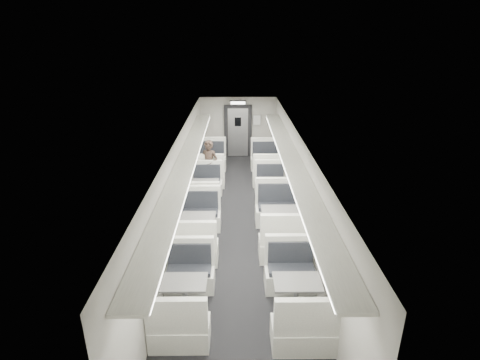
{
  "coord_description": "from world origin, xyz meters",
  "views": [
    {
      "loc": [
        -0.06,
        -8.73,
        4.81
      ],
      "look_at": [
        0.03,
        0.48,
        1.12
      ],
      "focal_mm": 28.0,
      "sensor_mm": 36.0,
      "label": 1
    }
  ],
  "objects_px": {
    "booth_left_a": "(210,167)",
    "booth_right_c": "(280,224)",
    "booth_right_a": "(267,166)",
    "passenger": "(209,166)",
    "booth_left_d": "(185,297)",
    "booth_right_b": "(272,192)",
    "exit_sign": "(238,103)",
    "booth_left_b": "(205,192)",
    "booth_right_d": "(296,297)",
    "booth_left_c": "(198,230)",
    "vestibule_door": "(238,131)"
  },
  "relations": [
    {
      "from": "booth_left_c",
      "to": "booth_left_d",
      "type": "height_order",
      "value": "booth_left_c"
    },
    {
      "from": "passenger",
      "to": "booth_left_b",
      "type": "bearing_deg",
      "value": -70.53
    },
    {
      "from": "booth_right_a",
      "to": "booth_right_c",
      "type": "height_order",
      "value": "booth_right_c"
    },
    {
      "from": "booth_left_d",
      "to": "booth_right_a",
      "type": "distance_m",
      "value": 7.16
    },
    {
      "from": "booth_left_c",
      "to": "booth_right_b",
      "type": "relative_size",
      "value": 1.07
    },
    {
      "from": "booth_left_d",
      "to": "exit_sign",
      "type": "xyz_separation_m",
      "value": [
        1.0,
        8.69,
        1.93
      ]
    },
    {
      "from": "booth_left_b",
      "to": "booth_right_a",
      "type": "bearing_deg",
      "value": 47.37
    },
    {
      "from": "booth_left_a",
      "to": "exit_sign",
      "type": "relative_size",
      "value": 3.54
    },
    {
      "from": "exit_sign",
      "to": "booth_right_d",
      "type": "bearing_deg",
      "value": -83.47
    },
    {
      "from": "booth_left_c",
      "to": "booth_left_d",
      "type": "distance_m",
      "value": 2.4
    },
    {
      "from": "vestibule_door",
      "to": "exit_sign",
      "type": "bearing_deg",
      "value": -90.0
    },
    {
      "from": "booth_left_b",
      "to": "booth_right_d",
      "type": "height_order",
      "value": "booth_right_d"
    },
    {
      "from": "booth_left_c",
      "to": "passenger",
      "type": "relative_size",
      "value": 1.28
    },
    {
      "from": "booth_left_b",
      "to": "passenger",
      "type": "distance_m",
      "value": 1.13
    },
    {
      "from": "booth_left_d",
      "to": "booth_right_a",
      "type": "relative_size",
      "value": 0.92
    },
    {
      "from": "booth_left_b",
      "to": "booth_left_d",
      "type": "height_order",
      "value": "booth_left_d"
    },
    {
      "from": "booth_left_a",
      "to": "booth_right_c",
      "type": "distance_m",
      "value": 4.68
    },
    {
      "from": "booth_left_c",
      "to": "booth_right_b",
      "type": "xyz_separation_m",
      "value": [
        2.0,
        2.31,
        -0.02
      ]
    },
    {
      "from": "booth_left_c",
      "to": "booth_left_d",
      "type": "relative_size",
      "value": 1.06
    },
    {
      "from": "booth_right_c",
      "to": "booth_right_d",
      "type": "relative_size",
      "value": 1.11
    },
    {
      "from": "booth_right_d",
      "to": "exit_sign",
      "type": "height_order",
      "value": "exit_sign"
    },
    {
      "from": "booth_right_d",
      "to": "vestibule_door",
      "type": "xyz_separation_m",
      "value": [
        -1.0,
        9.23,
        0.67
      ]
    },
    {
      "from": "booth_right_b",
      "to": "booth_left_b",
      "type": "bearing_deg",
      "value": -179.94
    },
    {
      "from": "exit_sign",
      "to": "vestibule_door",
      "type": "bearing_deg",
      "value": 90.0
    },
    {
      "from": "booth_left_a",
      "to": "vestibule_door",
      "type": "relative_size",
      "value": 1.05
    },
    {
      "from": "passenger",
      "to": "vestibule_door",
      "type": "xyz_separation_m",
      "value": [
        0.93,
        3.45,
        0.22
      ]
    },
    {
      "from": "booth_left_c",
      "to": "passenger",
      "type": "distance_m",
      "value": 3.36
    },
    {
      "from": "booth_left_a",
      "to": "booth_left_d",
      "type": "distance_m",
      "value": 6.82
    },
    {
      "from": "booth_right_c",
      "to": "booth_right_d",
      "type": "height_order",
      "value": "booth_right_c"
    },
    {
      "from": "booth_left_d",
      "to": "vestibule_door",
      "type": "distance_m",
      "value": 9.26
    },
    {
      "from": "booth_left_b",
      "to": "vestibule_door",
      "type": "bearing_deg",
      "value": 77.41
    },
    {
      "from": "booth_right_b",
      "to": "booth_left_a",
      "type": "bearing_deg",
      "value": 133.4
    },
    {
      "from": "booth_right_b",
      "to": "passenger",
      "type": "relative_size",
      "value": 1.2
    },
    {
      "from": "booth_right_a",
      "to": "booth_right_b",
      "type": "height_order",
      "value": "booth_right_a"
    },
    {
      "from": "booth_left_a",
      "to": "booth_right_a",
      "type": "xyz_separation_m",
      "value": [
        2.0,
        0.06,
        -0.01
      ]
    },
    {
      "from": "passenger",
      "to": "booth_left_a",
      "type": "bearing_deg",
      "value": 116.73
    },
    {
      "from": "exit_sign",
      "to": "booth_left_a",
      "type": "bearing_deg",
      "value": -118.12
    },
    {
      "from": "booth_right_a",
      "to": "passenger",
      "type": "xyz_separation_m",
      "value": [
        -1.93,
        -1.14,
        0.44
      ]
    },
    {
      "from": "booth_left_c",
      "to": "booth_right_d",
      "type": "relative_size",
      "value": 1.02
    },
    {
      "from": "booth_right_b",
      "to": "exit_sign",
      "type": "distance_m",
      "value": 4.54
    },
    {
      "from": "booth_left_b",
      "to": "booth_right_b",
      "type": "relative_size",
      "value": 0.99
    },
    {
      "from": "booth_right_c",
      "to": "passenger",
      "type": "relative_size",
      "value": 1.39
    },
    {
      "from": "booth_left_b",
      "to": "booth_left_a",
      "type": "bearing_deg",
      "value": 90.0
    },
    {
      "from": "exit_sign",
      "to": "booth_left_b",
      "type": "bearing_deg",
      "value": -104.08
    },
    {
      "from": "booth_left_d",
      "to": "vestibule_door",
      "type": "relative_size",
      "value": 0.94
    },
    {
      "from": "vestibule_door",
      "to": "booth_left_a",
      "type": "bearing_deg",
      "value": -112.97
    },
    {
      "from": "booth_left_c",
      "to": "vestibule_door",
      "type": "relative_size",
      "value": 0.99
    },
    {
      "from": "booth_right_d",
      "to": "vestibule_door",
      "type": "height_order",
      "value": "vestibule_door"
    },
    {
      "from": "booth_left_d",
      "to": "booth_right_b",
      "type": "height_order",
      "value": "booth_left_d"
    },
    {
      "from": "booth_left_c",
      "to": "booth_right_a",
      "type": "bearing_deg",
      "value": 65.93
    }
  ]
}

